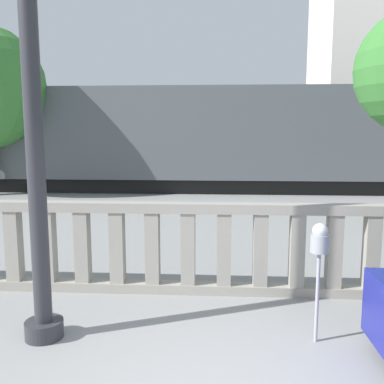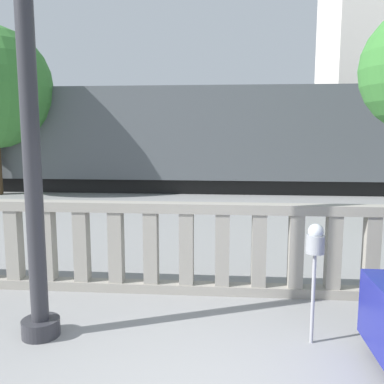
% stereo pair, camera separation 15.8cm
% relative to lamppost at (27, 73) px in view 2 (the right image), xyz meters
% --- Properties ---
extents(balustrade, '(12.28, 0.24, 1.33)m').
position_rel_lamppost_xyz_m(balustrade, '(2.07, 1.47, -2.29)').
color(balustrade, gray).
rests_on(balustrade, ground).
extents(lamppost, '(0.43, 0.43, 6.10)m').
position_rel_lamppost_xyz_m(lamppost, '(0.00, 0.00, 0.00)').
color(lamppost, '#2D2D33').
rests_on(lamppost, ground).
extents(parking_meter, '(0.20, 0.20, 1.36)m').
position_rel_lamppost_xyz_m(parking_meter, '(3.09, 0.10, -1.85)').
color(parking_meter, '#99999E').
rests_on(parking_meter, ground).
extents(train_near, '(25.19, 2.89, 4.56)m').
position_rel_lamppost_xyz_m(train_near, '(-0.11, 12.41, -0.89)').
color(train_near, black).
rests_on(train_near, ground).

